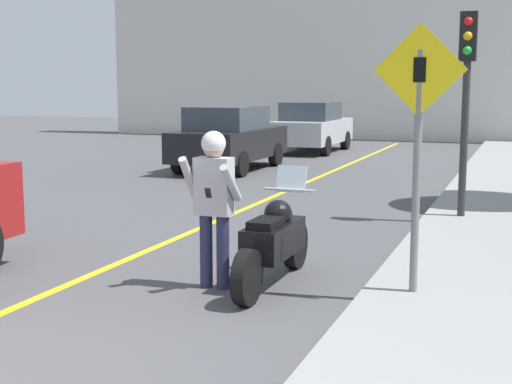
{
  "coord_description": "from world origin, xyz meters",
  "views": [
    {
      "loc": [
        4.12,
        -3.79,
        2.2
      ],
      "look_at": [
        1.26,
        3.69,
        1.01
      ],
      "focal_mm": 50.0,
      "sensor_mm": 36.0,
      "label": 1
    }
  ],
  "objects_px": {
    "traffic_light": "(467,74)",
    "parked_car_black": "(229,138)",
    "person_biker": "(214,193)",
    "parked_car_silver": "(312,127)",
    "crossing_sign": "(418,133)",
    "motorcycle": "(274,242)"
  },
  "relations": [
    {
      "from": "traffic_light",
      "to": "parked_car_black",
      "type": "relative_size",
      "value": 0.77
    },
    {
      "from": "person_biker",
      "to": "parked_car_silver",
      "type": "bearing_deg",
      "value": 102.76
    },
    {
      "from": "crossing_sign",
      "to": "traffic_light",
      "type": "distance_m",
      "value": 4.66
    },
    {
      "from": "parked_car_black",
      "to": "crossing_sign",
      "type": "bearing_deg",
      "value": -57.99
    },
    {
      "from": "motorcycle",
      "to": "traffic_light",
      "type": "bearing_deg",
      "value": 70.0
    },
    {
      "from": "person_biker",
      "to": "traffic_light",
      "type": "bearing_deg",
      "value": 65.51
    },
    {
      "from": "traffic_light",
      "to": "motorcycle",
      "type": "bearing_deg",
      "value": -110.0
    },
    {
      "from": "traffic_light",
      "to": "parked_car_silver",
      "type": "distance_m",
      "value": 12.91
    },
    {
      "from": "motorcycle",
      "to": "traffic_light",
      "type": "xyz_separation_m",
      "value": [
        1.63,
        4.47,
        1.89
      ]
    },
    {
      "from": "crossing_sign",
      "to": "parked_car_silver",
      "type": "height_order",
      "value": "crossing_sign"
    },
    {
      "from": "motorcycle",
      "to": "person_biker",
      "type": "height_order",
      "value": "person_biker"
    },
    {
      "from": "traffic_light",
      "to": "parked_car_black",
      "type": "height_order",
      "value": "traffic_light"
    },
    {
      "from": "parked_car_black",
      "to": "motorcycle",
      "type": "bearing_deg",
      "value": -64.43
    },
    {
      "from": "motorcycle",
      "to": "crossing_sign",
      "type": "distance_m",
      "value": 2.0
    },
    {
      "from": "parked_car_black",
      "to": "parked_car_silver",
      "type": "bearing_deg",
      "value": 84.72
    },
    {
      "from": "person_biker",
      "to": "crossing_sign",
      "type": "distance_m",
      "value": 2.24
    },
    {
      "from": "crossing_sign",
      "to": "traffic_light",
      "type": "relative_size",
      "value": 0.83
    },
    {
      "from": "person_biker",
      "to": "crossing_sign",
      "type": "height_order",
      "value": "crossing_sign"
    },
    {
      "from": "crossing_sign",
      "to": "parked_car_silver",
      "type": "bearing_deg",
      "value": 109.91
    },
    {
      "from": "crossing_sign",
      "to": "traffic_light",
      "type": "bearing_deg",
      "value": 89.11
    },
    {
      "from": "traffic_light",
      "to": "parked_car_silver",
      "type": "bearing_deg",
      "value": 117.25
    },
    {
      "from": "crossing_sign",
      "to": "parked_car_black",
      "type": "relative_size",
      "value": 0.64
    }
  ]
}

